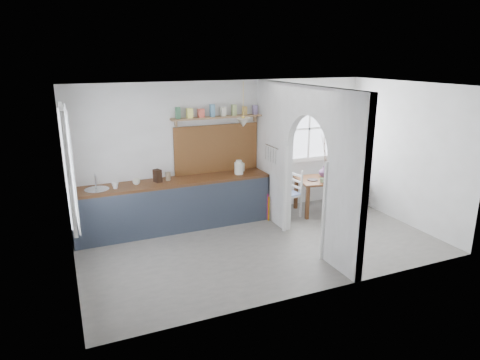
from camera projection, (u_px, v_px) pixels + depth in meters
name	position (u px, v px, depth m)	size (l,w,h in m)	color
floor	(262.00, 245.00, 7.10)	(5.80, 3.20, 0.01)	gray
ceiling	(265.00, 86.00, 6.37)	(5.80, 3.20, 0.01)	white
walls	(264.00, 170.00, 6.74)	(5.81, 3.21, 2.60)	white
partition	(300.00, 156.00, 7.01)	(0.12, 3.20, 2.60)	white
kitchen_window	(66.00, 166.00, 5.55)	(0.10, 1.16, 1.50)	white
nook_window	(309.00, 129.00, 8.71)	(1.76, 0.10, 1.30)	white
counter	(174.00, 204.00, 7.72)	(3.50, 0.60, 0.90)	brown
sink	(97.00, 190.00, 7.08)	(0.40, 0.40, 0.02)	silver
backsplash	(217.00, 149.00, 8.03)	(1.65, 0.03, 0.90)	brown
shelf	(218.00, 114.00, 7.78)	(1.75, 0.20, 0.21)	olive
pendant_lamp	(243.00, 122.00, 7.65)	(0.26, 0.26, 0.16)	beige
utensil_rail	(272.00, 147.00, 7.72)	(0.02, 0.02, 0.50)	silver
dining_table	(325.00, 195.00, 8.55)	(1.11, 0.74, 0.69)	brown
chair_left	(287.00, 193.00, 8.27)	(0.43, 0.43, 0.93)	white
chair_right	(355.00, 184.00, 8.85)	(0.43, 0.43, 0.94)	white
kettle	(239.00, 167.00, 7.97)	(0.22, 0.18, 0.26)	white
mug_a	(115.00, 186.00, 7.11)	(0.11, 0.11, 0.10)	white
mug_b	(136.00, 182.00, 7.33)	(0.13, 0.13, 0.10)	silver
knife_block	(157.00, 176.00, 7.46)	(0.10, 0.14, 0.22)	#341E15
jar	(168.00, 176.00, 7.58)	(0.09, 0.09, 0.15)	#8C785B
towel_magenta	(268.00, 207.00, 8.09)	(0.02, 0.03, 0.51)	#B6276F
towel_orange	(269.00, 209.00, 8.06)	(0.02, 0.03, 0.47)	orange
bowl	(341.00, 176.00, 8.49)	(0.33, 0.33, 0.08)	beige
table_cup	(322.00, 180.00, 8.18)	(0.09, 0.09, 0.08)	gray
plate	(313.00, 180.00, 8.34)	(0.21, 0.21, 0.02)	black
vase	(324.00, 171.00, 8.59)	(0.20, 0.20, 0.21)	#5B3860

